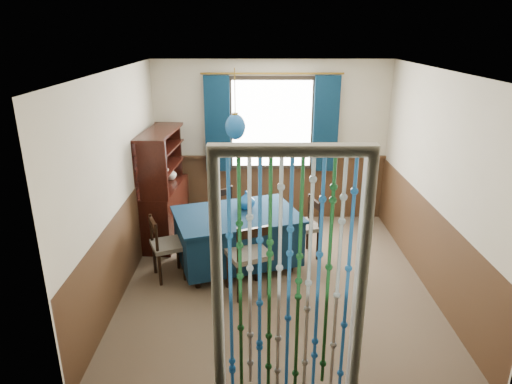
{
  "coord_description": "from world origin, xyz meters",
  "views": [
    {
      "loc": [
        -0.26,
        -4.93,
        2.91
      ],
      "look_at": [
        -0.24,
        0.33,
        1.03
      ],
      "focal_mm": 32.0,
      "sensor_mm": 36.0,
      "label": 1
    }
  ],
  "objects_px": {
    "pendant_lamp": "(235,127)",
    "bowl_shelf": "(161,171)",
    "chair_left": "(166,246)",
    "vase_sideboard": "(170,173)",
    "chair_near": "(249,255)",
    "chair_right": "(305,226)",
    "dining_table": "(237,236)",
    "vase_table": "(246,201)",
    "chair_far": "(225,216)",
    "sideboard": "(164,202)"
  },
  "relations": [
    {
      "from": "pendant_lamp",
      "to": "bowl_shelf",
      "type": "height_order",
      "value": "pendant_lamp"
    },
    {
      "from": "chair_left",
      "to": "bowl_shelf",
      "type": "relative_size",
      "value": 3.57
    },
    {
      "from": "bowl_shelf",
      "to": "vase_sideboard",
      "type": "xyz_separation_m",
      "value": [
        0.0,
        0.63,
        -0.22
      ]
    },
    {
      "from": "chair_near",
      "to": "chair_right",
      "type": "bearing_deg",
      "value": 27.59
    },
    {
      "from": "dining_table",
      "to": "vase_table",
      "type": "xyz_separation_m",
      "value": [
        0.12,
        0.18,
        0.41
      ]
    },
    {
      "from": "bowl_shelf",
      "to": "vase_sideboard",
      "type": "height_order",
      "value": "bowl_shelf"
    },
    {
      "from": "vase_table",
      "to": "bowl_shelf",
      "type": "height_order",
      "value": "bowl_shelf"
    },
    {
      "from": "chair_left",
      "to": "vase_sideboard",
      "type": "xyz_separation_m",
      "value": [
        -0.17,
        1.45,
        0.48
      ]
    },
    {
      "from": "chair_far",
      "to": "sideboard",
      "type": "height_order",
      "value": "sideboard"
    },
    {
      "from": "chair_near",
      "to": "sideboard",
      "type": "bearing_deg",
      "value": 105.73
    },
    {
      "from": "dining_table",
      "to": "chair_near",
      "type": "height_order",
      "value": "chair_near"
    },
    {
      "from": "dining_table",
      "to": "chair_left",
      "type": "relative_size",
      "value": 2.2
    },
    {
      "from": "pendant_lamp",
      "to": "vase_sideboard",
      "type": "xyz_separation_m",
      "value": [
        -1.02,
        1.16,
        -0.93
      ]
    },
    {
      "from": "chair_far",
      "to": "sideboard",
      "type": "distance_m",
      "value": 0.93
    },
    {
      "from": "chair_near",
      "to": "vase_sideboard",
      "type": "bearing_deg",
      "value": 99.11
    },
    {
      "from": "chair_left",
      "to": "bowl_shelf",
      "type": "bearing_deg",
      "value": 168.4
    },
    {
      "from": "chair_near",
      "to": "vase_sideboard",
      "type": "relative_size",
      "value": 4.46
    },
    {
      "from": "chair_right",
      "to": "sideboard",
      "type": "bearing_deg",
      "value": 55.55
    },
    {
      "from": "sideboard",
      "to": "bowl_shelf",
      "type": "xyz_separation_m",
      "value": [
        0.06,
        -0.31,
        0.56
      ]
    },
    {
      "from": "chair_left",
      "to": "chair_right",
      "type": "bearing_deg",
      "value": 84.85
    },
    {
      "from": "sideboard",
      "to": "dining_table",
      "type": "bearing_deg",
      "value": -33.3
    },
    {
      "from": "bowl_shelf",
      "to": "dining_table",
      "type": "bearing_deg",
      "value": -27.33
    },
    {
      "from": "dining_table",
      "to": "chair_right",
      "type": "bearing_deg",
      "value": -0.93
    },
    {
      "from": "chair_near",
      "to": "bowl_shelf",
      "type": "bearing_deg",
      "value": 111.06
    },
    {
      "from": "sideboard",
      "to": "pendant_lamp",
      "type": "bearing_deg",
      "value": -33.3
    },
    {
      "from": "dining_table",
      "to": "chair_right",
      "type": "relative_size",
      "value": 2.17
    },
    {
      "from": "pendant_lamp",
      "to": "vase_sideboard",
      "type": "distance_m",
      "value": 1.81
    },
    {
      "from": "chair_left",
      "to": "chair_near",
      "type": "bearing_deg",
      "value": 47.36
    },
    {
      "from": "chair_right",
      "to": "vase_sideboard",
      "type": "relative_size",
      "value": 3.96
    },
    {
      "from": "dining_table",
      "to": "chair_right",
      "type": "height_order",
      "value": "chair_right"
    },
    {
      "from": "dining_table",
      "to": "chair_near",
      "type": "distance_m",
      "value": 0.67
    },
    {
      "from": "chair_near",
      "to": "chair_far",
      "type": "xyz_separation_m",
      "value": [
        -0.35,
        1.27,
        -0.05
      ]
    },
    {
      "from": "vase_sideboard",
      "to": "chair_far",
      "type": "bearing_deg",
      "value": -32.86
    },
    {
      "from": "chair_near",
      "to": "pendant_lamp",
      "type": "height_order",
      "value": "pendant_lamp"
    },
    {
      "from": "chair_near",
      "to": "chair_left",
      "type": "relative_size",
      "value": 1.14
    },
    {
      "from": "dining_table",
      "to": "pendant_lamp",
      "type": "distance_m",
      "value": 1.41
    },
    {
      "from": "chair_near",
      "to": "chair_left",
      "type": "height_order",
      "value": "chair_near"
    },
    {
      "from": "chair_near",
      "to": "dining_table",
      "type": "bearing_deg",
      "value": 79.62
    },
    {
      "from": "vase_sideboard",
      "to": "bowl_shelf",
      "type": "bearing_deg",
      "value": -90.0
    },
    {
      "from": "chair_near",
      "to": "pendant_lamp",
      "type": "bearing_deg",
      "value": 79.62
    },
    {
      "from": "pendant_lamp",
      "to": "vase_table",
      "type": "height_order",
      "value": "pendant_lamp"
    },
    {
      "from": "dining_table",
      "to": "chair_far",
      "type": "relative_size",
      "value": 2.17
    },
    {
      "from": "vase_table",
      "to": "chair_right",
      "type": "bearing_deg",
      "value": 7.27
    },
    {
      "from": "chair_near",
      "to": "vase_table",
      "type": "height_order",
      "value": "vase_table"
    },
    {
      "from": "vase_table",
      "to": "vase_sideboard",
      "type": "xyz_separation_m",
      "value": [
        -1.14,
        0.98,
        0.07
      ]
    },
    {
      "from": "chair_right",
      "to": "dining_table",
      "type": "bearing_deg",
      "value": 88.81
    },
    {
      "from": "dining_table",
      "to": "vase_sideboard",
      "type": "height_order",
      "value": "vase_sideboard"
    },
    {
      "from": "pendant_lamp",
      "to": "chair_far",
      "type": "bearing_deg",
      "value": 107.01
    },
    {
      "from": "chair_right",
      "to": "chair_left",
      "type": "bearing_deg",
      "value": 89.58
    },
    {
      "from": "chair_left",
      "to": "vase_sideboard",
      "type": "relative_size",
      "value": 3.9
    }
  ]
}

